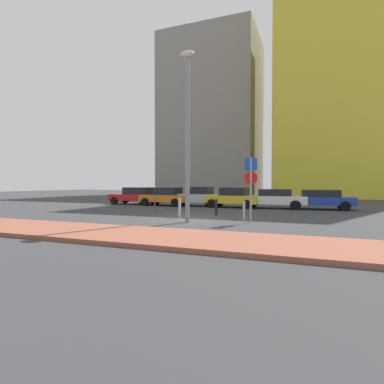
% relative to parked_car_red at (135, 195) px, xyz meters
% --- Properties ---
extents(ground_plane, '(120.00, 120.00, 0.00)m').
position_rel_parked_car_red_xyz_m(ground_plane, '(8.32, -8.04, -0.76)').
color(ground_plane, '#38383A').
extents(sidewalk_brick, '(40.00, 3.07, 0.14)m').
position_rel_parked_car_red_xyz_m(sidewalk_brick, '(8.32, -14.10, -0.69)').
color(sidewalk_brick, '#93513D').
rests_on(sidewalk_brick, ground).
extents(parked_car_red, '(4.21, 1.96, 1.46)m').
position_rel_parked_car_red_xyz_m(parked_car_red, '(0.00, 0.00, 0.00)').
color(parked_car_red, red).
rests_on(parked_car_red, ground).
extents(parked_car_orange, '(4.19, 2.16, 1.47)m').
position_rel_parked_car_red_xyz_m(parked_car_orange, '(3.23, -0.51, -0.01)').
color(parked_car_orange, orange).
rests_on(parked_car_orange, ground).
extents(parked_car_silver, '(3.99, 2.05, 1.54)m').
position_rel_parked_car_red_xyz_m(parked_car_silver, '(5.79, -0.04, 0.02)').
color(parked_car_silver, '#B7BABF').
rests_on(parked_car_silver, ground).
extents(parked_car_yellow, '(4.04, 2.22, 1.50)m').
position_rel_parked_car_red_xyz_m(parked_car_yellow, '(8.78, -0.41, 0.01)').
color(parked_car_yellow, gold).
rests_on(parked_car_yellow, ground).
extents(parked_car_white, '(4.65, 2.08, 1.39)m').
position_rel_parked_car_red_xyz_m(parked_car_white, '(11.72, -0.16, -0.03)').
color(parked_car_white, white).
rests_on(parked_car_white, ground).
extents(parked_car_blue, '(4.66, 2.21, 1.36)m').
position_rel_parked_car_red_xyz_m(parked_car_blue, '(14.73, 0.07, -0.03)').
color(parked_car_blue, '#1E389E').
rests_on(parked_car_blue, ground).
extents(parking_sign_post, '(0.60, 0.10, 2.97)m').
position_rel_parked_car_red_xyz_m(parking_sign_post, '(11.66, -8.89, 1.11)').
color(parking_sign_post, gray).
rests_on(parking_sign_post, ground).
extents(parking_meter, '(0.18, 0.14, 1.41)m').
position_rel_parked_car_red_xyz_m(parking_meter, '(5.15, -5.99, 0.15)').
color(parking_meter, '#4C4C51').
rests_on(parking_meter, ground).
extents(street_lamp, '(0.70, 0.36, 7.84)m').
position_rel_parked_car_red_xyz_m(street_lamp, '(8.90, -9.77, 3.79)').
color(street_lamp, gray).
rests_on(street_lamp, ground).
extents(traffic_bollard_near, '(0.15, 0.15, 0.91)m').
position_rel_parked_car_red_xyz_m(traffic_bollard_near, '(9.24, -6.33, -0.31)').
color(traffic_bollard_near, black).
rests_on(traffic_bollard_near, ground).
extents(traffic_bollard_mid, '(0.14, 0.14, 1.02)m').
position_rel_parked_car_red_xyz_m(traffic_bollard_mid, '(7.80, -8.16, -0.25)').
color(traffic_bollard_mid, '#B7B7BC').
rests_on(traffic_bollard_mid, ground).
extents(traffic_bollard_far, '(0.13, 0.13, 0.92)m').
position_rel_parked_car_red_xyz_m(traffic_bollard_far, '(11.14, -7.89, -0.30)').
color(traffic_bollard_far, '#B7B7BC').
rests_on(traffic_bollard_far, ground).
extents(building_colorful_midrise, '(16.01, 16.07, 30.45)m').
position_rel_parked_car_red_xyz_m(building_colorful_midrise, '(17.62, 23.90, 14.46)').
color(building_colorful_midrise, gold).
rests_on(building_colorful_midrise, ground).
extents(building_under_construction, '(15.18, 12.49, 25.95)m').
position_rel_parked_car_red_xyz_m(building_under_construction, '(-1.46, 26.62, 12.21)').
color(building_under_construction, gray).
rests_on(building_under_construction, ground).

